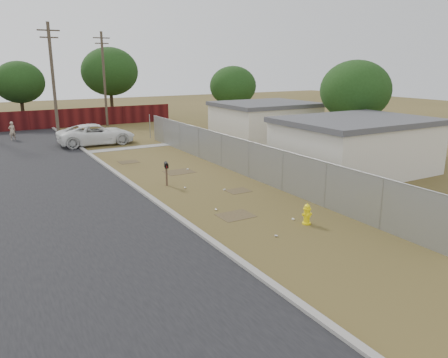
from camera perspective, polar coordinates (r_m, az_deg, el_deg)
ground at (r=22.55m, az=-3.40°, el=-0.75°), size 120.00×120.00×0.00m
street at (r=28.28m, az=-23.38°, el=1.29°), size 15.10×60.00×0.12m
chainlink_fence at (r=24.71m, az=1.97°, el=2.56°), size 0.10×27.06×2.02m
privacy_fence at (r=44.87m, az=-25.34°, el=6.85°), size 30.00×0.12×1.80m
utility_poles at (r=40.56m, az=-22.01°, el=11.89°), size 12.60×8.24×9.00m
houses at (r=30.10m, az=10.56°, el=6.02°), size 9.30×17.24×3.10m
horizon_trees at (r=44.28m, az=-16.70°, el=12.41°), size 33.32×31.94×7.78m
fire_hydrant at (r=17.28m, az=10.78°, el=-4.56°), size 0.41×0.41×0.84m
mailbox at (r=22.32m, az=-7.55°, el=1.55°), size 0.31×0.53×1.23m
pickup_truck at (r=35.01m, az=-16.33°, el=5.63°), size 5.77×2.71×1.60m
pedestrian at (r=39.56m, az=-25.95°, el=5.67°), size 0.63×0.52×1.50m
scattered_litter at (r=20.14m, az=0.11°, el=-2.53°), size 2.23×11.03×0.07m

